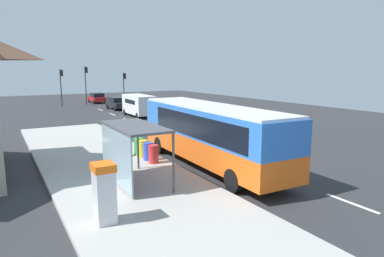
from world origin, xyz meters
The scene contains 23 objects.
ground_plane centered at (0.00, 14.00, -0.02)m, with size 56.00×92.00×0.04m, color #2D2D30.
sidewalk_platform centered at (-6.40, 2.00, 0.09)m, with size 6.20×30.00×0.18m, color #ADAAA3.
lane_stripe_seg_0 centered at (0.25, -6.00, 0.01)m, with size 0.16×2.20×0.01m, color silver.
lane_stripe_seg_1 centered at (0.25, -1.00, 0.01)m, with size 0.16×2.20×0.01m, color silver.
lane_stripe_seg_2 centered at (0.25, 4.00, 0.01)m, with size 0.16×2.20×0.01m, color silver.
lane_stripe_seg_3 centered at (0.25, 9.00, 0.01)m, with size 0.16×2.20×0.01m, color silver.
lane_stripe_seg_4 centered at (0.25, 14.00, 0.01)m, with size 0.16×2.20×0.01m, color silver.
lane_stripe_seg_5 centered at (0.25, 19.00, 0.01)m, with size 0.16×2.20×0.01m, color silver.
lane_stripe_seg_6 centered at (0.25, 24.00, 0.01)m, with size 0.16×2.20×0.01m, color silver.
lane_stripe_seg_7 centered at (0.25, 29.00, 0.01)m, with size 0.16×2.20×0.01m, color silver.
bus centered at (-1.71, 0.89, 1.84)m, with size 2.77×11.07×3.21m.
white_van centered at (2.20, 20.74, 1.34)m, with size 2.09×5.23×2.30m.
sedan_near centered at (2.30, 38.28, 0.79)m, with size 1.85×4.41×1.52m.
sedan_far centered at (2.30, 28.56, 0.79)m, with size 1.91×4.43×1.52m.
ticket_machine centered at (-8.35, -3.28, 1.17)m, with size 0.66×0.76×1.94m.
recycling_bin_red centered at (-4.20, 2.36, 0.66)m, with size 0.52×0.52×0.95m, color red.
recycling_bin_blue centered at (-4.20, 3.06, 0.66)m, with size 0.52×0.52×0.95m, color blue.
recycling_bin_yellow centered at (-4.20, 3.76, 0.66)m, with size 0.52×0.52×0.95m, color yellow.
recycling_bin_green centered at (-4.20, 4.46, 0.66)m, with size 0.52×0.52×0.95m, color green.
traffic_light_near_side centered at (5.50, 34.87, 3.06)m, with size 0.49×0.28×4.56m.
traffic_light_far_side centered at (-3.10, 35.67, 3.35)m, with size 0.49×0.28×5.04m.
traffic_light_median centered at (0.39, 36.47, 3.59)m, with size 0.49×0.28×5.44m.
bus_shelter centered at (-6.41, -0.10, 2.10)m, with size 1.80×4.00×2.50m.
Camera 1 is at (-11.06, -13.44, 4.98)m, focal length 31.68 mm.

